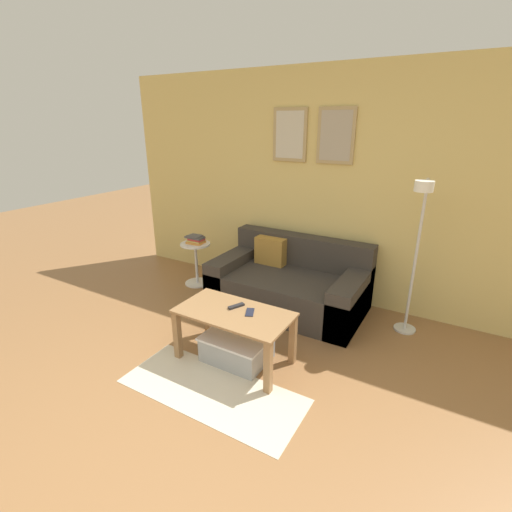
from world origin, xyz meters
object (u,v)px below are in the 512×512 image
coffee_table (234,322)px  book_stack (196,239)px  cell_phone (250,312)px  side_table (196,260)px  remote_control (236,306)px  storage_bin (237,347)px  floor_lamp (417,239)px  couch (289,284)px

coffee_table → book_stack: bearing=139.4°
coffee_table → cell_phone: cell_phone is taller
coffee_table → side_table: side_table is taller
remote_control → storage_bin: bearing=-32.3°
coffee_table → remote_control: bearing=109.1°
storage_bin → side_table: side_table is taller
floor_lamp → couch: bearing=179.7°
coffee_table → storage_bin: (0.01, 0.02, -0.26)m
remote_control → book_stack: bearing=166.0°
remote_control → couch: bearing=115.4°
couch → book_stack: size_ratio=7.00×
side_table → cell_phone: bearing=-36.4°
couch → coffee_table: (0.03, -1.17, 0.12)m
book_stack → cell_phone: size_ratio=1.69×
floor_lamp → coffee_table: bearing=-136.2°
side_table → storage_bin: bearing=-39.6°
cell_phone → remote_control: bearing=146.2°
couch → storage_bin: (0.04, -1.16, -0.14)m
coffee_table → side_table: (-1.32, 1.12, -0.05)m
side_table → couch: bearing=2.3°
book_stack → cell_phone: (1.44, -1.07, -0.12)m
book_stack → remote_control: 1.67m
storage_bin → cell_phone: (0.11, 0.04, 0.36)m
coffee_table → cell_phone: size_ratio=7.02×
floor_lamp → side_table: floor_lamp is taller
floor_lamp → side_table: bearing=-179.0°
cell_phone → storage_bin: bearing=174.4°
floor_lamp → book_stack: size_ratio=6.46×
couch → floor_lamp: floor_lamp is taller
book_stack → remote_control: bearing=-39.1°
side_table → cell_phone: 1.80m
floor_lamp → cell_phone: 1.64m
couch → book_stack: 1.33m
couch → side_table: (-1.29, -0.05, 0.07)m
couch → floor_lamp: size_ratio=1.08×
storage_bin → remote_control: 0.37m
coffee_table → book_stack: book_stack is taller
coffee_table → storage_bin: 0.26m
floor_lamp → remote_control: (-1.24, -1.09, -0.51)m
book_stack → floor_lamp: bearing=0.8°
storage_bin → floor_lamp: (1.20, 1.15, 0.87)m
couch → side_table: couch is taller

